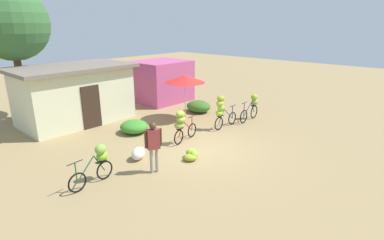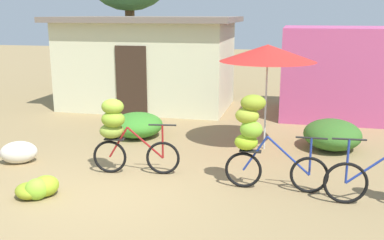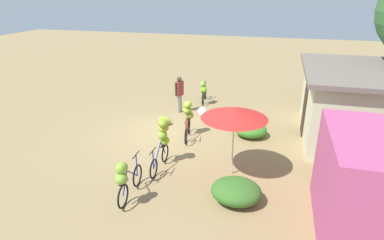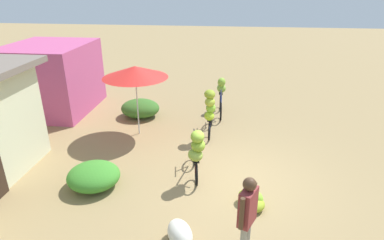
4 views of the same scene
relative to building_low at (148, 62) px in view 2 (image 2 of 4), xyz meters
The scene contains 10 objects.
ground_plane 7.16m from the building_low, 77.67° to the right, with size 60.00×60.00×0.00m, color #947B50.
building_low is the anchor object (origin of this frame).
shop_pink 5.71m from the building_low, ahead, with size 3.20×2.80×2.50m, color #BA4A7E.
hedge_bush_front_left 3.75m from the building_low, 75.96° to the right, with size 1.22×1.27×0.57m, color #3B8529.
hedge_bush_front_right 6.43m from the building_low, 32.81° to the right, with size 1.23×1.40×0.64m, color #366925.
market_umbrella 5.46m from the building_low, 44.08° to the right, with size 2.01×2.01×2.25m.
bicycle_near_pile 6.10m from the building_low, 76.50° to the right, with size 1.59×0.50×1.40m.
bicycle_center_loaded 7.22m from the building_low, 57.33° to the right, with size 1.70×0.44×1.60m.
banana_pile_on_ground 7.37m from the building_low, 85.65° to the right, with size 0.79×0.73×0.35m.
produce_sack 5.98m from the building_low, 97.23° to the right, with size 0.70×0.44×0.44m, color silver.
Camera 2 is at (2.95, -6.27, 2.88)m, focal length 41.48 mm.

